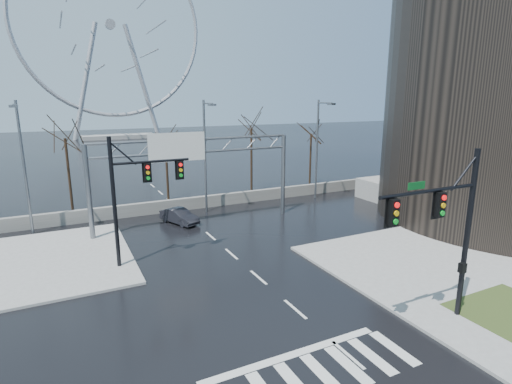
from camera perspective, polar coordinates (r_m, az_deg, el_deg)
ground at (r=20.50m, az=5.62°, el=-16.32°), size 260.00×260.00×0.00m
sidewalk_right_ext at (r=27.85m, az=21.27°, el=-8.81°), size 12.00×10.00×0.15m
sidewalk_far at (r=28.85m, az=-27.73°, el=-8.70°), size 10.00×12.00×0.15m
grass_strip at (r=23.38m, az=32.60°, el=-14.15°), size 5.00×4.00×0.02m
tower_podium at (r=45.89m, az=32.00°, el=-0.27°), size 22.00×18.00×2.00m
barrier_wall at (r=37.56m, az=-10.73°, el=-1.76°), size 52.00×0.50×1.10m
signal_mast_near at (r=19.14m, az=25.86°, el=-3.95°), size 5.52×0.41×8.00m
signal_mast_far at (r=24.85m, az=-17.13°, el=0.40°), size 4.72×0.41×8.00m
sign_gantry at (r=31.77m, az=-9.22°, el=4.13°), size 16.36×0.40×7.60m
streetlight_left at (r=33.54m, az=-30.37°, el=4.19°), size 0.50×2.55×10.00m
streetlight_mid at (r=35.43m, az=-7.15°, el=6.27°), size 0.50×2.55×10.00m
streetlight_right at (r=40.97m, az=9.00°, el=7.13°), size 0.50×2.55×10.00m
tree_left at (r=38.76m, az=-25.51°, el=5.82°), size 3.75×3.75×7.50m
tree_center at (r=40.99m, az=-12.75°, el=5.97°), size 3.25×3.25×6.50m
tree_right at (r=42.98m, az=-0.67°, el=8.01°), size 3.90×3.90×7.80m
tree_far_right at (r=47.49m, az=7.86°, el=7.40°), size 3.40×3.40×6.80m
ferris_wheel at (r=112.16m, az=-20.04°, el=20.64°), size 45.00×6.00×50.91m
car at (r=33.66m, az=-10.90°, el=-3.40°), size 2.67×3.97×1.24m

